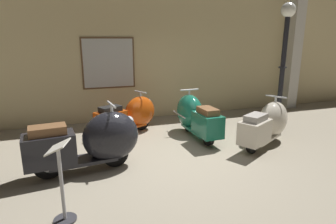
{
  "coord_description": "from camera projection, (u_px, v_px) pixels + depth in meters",
  "views": [
    {
      "loc": [
        -1.76,
        -4.49,
        2.17
      ],
      "look_at": [
        0.12,
        1.0,
        0.68
      ],
      "focal_mm": 30.35,
      "sensor_mm": 36.0,
      "label": 1
    }
  ],
  "objects": [
    {
      "name": "info_stanchion",
      "position": [
        62.0,
        189.0,
        3.4
      ],
      "size": [
        0.3,
        0.37,
        1.03
      ],
      "color": "#333338",
      "rests_on": "ground"
    },
    {
      "name": "scooter_0",
      "position": [
        93.0,
        141.0,
        4.75
      ],
      "size": [
        1.9,
        0.72,
        1.13
      ],
      "rotation": [
        0.0,
        0.0,
        0.1
      ],
      "color": "black",
      "rests_on": "ground"
    },
    {
      "name": "scooter_2",
      "position": [
        194.0,
        116.0,
        6.49
      ],
      "size": [
        0.57,
        1.71,
        1.04
      ],
      "rotation": [
        0.0,
        0.0,
        1.6
      ],
      "color": "black",
      "rests_on": "ground"
    },
    {
      "name": "scooter_1",
      "position": [
        132.0,
        115.0,
        6.71
      ],
      "size": [
        1.62,
        1.09,
        0.97
      ],
      "rotation": [
        0.0,
        0.0,
        0.45
      ],
      "color": "black",
      "rests_on": "ground"
    },
    {
      "name": "showroom_back_wall",
      "position": [
        143.0,
        57.0,
        7.77
      ],
      "size": [
        18.0,
        0.63,
        3.43
      ],
      "color": "#CCB784",
      "rests_on": "ground"
    },
    {
      "name": "scooter_3",
      "position": [
        268.0,
        123.0,
        5.94
      ],
      "size": [
        1.67,
        1.2,
        1.01
      ],
      "rotation": [
        0.0,
        0.0,
        0.5
      ],
      "color": "black",
      "rests_on": "ground"
    },
    {
      "name": "ground_plane",
      "position": [
        179.0,
        161.0,
        5.21
      ],
      "size": [
        60.0,
        60.0,
        0.0
      ],
      "primitive_type": "plane",
      "color": "gray"
    },
    {
      "name": "lamppost",
      "position": [
        284.0,
        58.0,
        6.51
      ],
      "size": [
        0.32,
        0.32,
        2.96
      ],
      "color": "black",
      "rests_on": "ground"
    }
  ]
}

